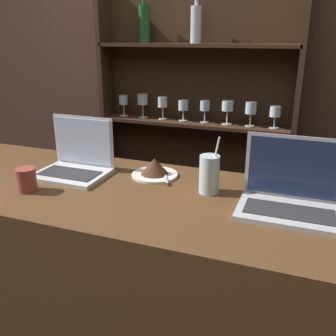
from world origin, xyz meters
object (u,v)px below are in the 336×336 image
at_px(laptop_far, 291,195).
at_px(cake_plate, 155,169).
at_px(laptop_near, 76,162).
at_px(coffee_cup, 27,180).
at_px(water_glass, 209,174).

relative_size(laptop_far, cake_plate, 1.72).
bearing_deg(laptop_far, laptop_near, 176.76).
height_order(laptop_near, coffee_cup, laptop_near).
bearing_deg(water_glass, laptop_near, -179.77).
bearing_deg(coffee_cup, water_glass, 19.28).
bearing_deg(laptop_far, water_glass, 170.01).
distance_m(laptop_near, laptop_far, 0.90).
xyz_separation_m(cake_plate, water_glass, (0.26, -0.09, 0.04)).
xyz_separation_m(laptop_near, laptop_far, (0.90, -0.05, 0.00)).
height_order(cake_plate, water_glass, water_glass).
distance_m(laptop_near, coffee_cup, 0.24).
relative_size(laptop_near, laptop_far, 0.87).
distance_m(laptop_near, cake_plate, 0.35).
relative_size(laptop_far, coffee_cup, 3.72).
height_order(cake_plate, coffee_cup, coffee_cup).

